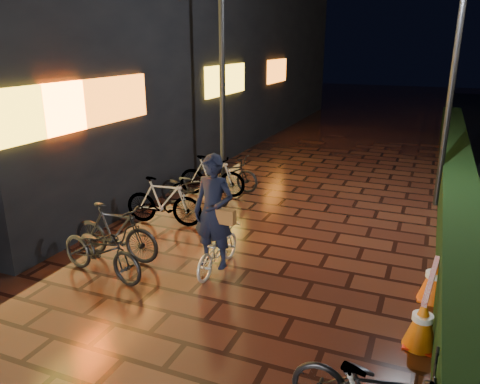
% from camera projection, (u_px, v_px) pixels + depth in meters
% --- Properties ---
extents(ground, '(80.00, 80.00, 0.00)m').
position_uv_depth(ground, '(186.00, 343.00, 6.05)').
color(ground, '#381911').
rests_on(ground, ground).
extents(hedge, '(0.70, 20.00, 1.00)m').
position_uv_depth(hedge, '(456.00, 176.00, 11.72)').
color(hedge, black).
rests_on(hedge, ground).
extents(storefront_block, '(12.09, 22.00, 9.00)m').
position_uv_depth(storefront_block, '(111.00, 21.00, 18.25)').
color(storefront_block, black).
rests_on(storefront_block, ground).
extents(lamp_post_hedge, '(0.49, 0.14, 5.13)m').
position_uv_depth(lamp_post_hedge, '(452.00, 84.00, 10.33)').
color(lamp_post_hedge, black).
rests_on(lamp_post_hedge, ground).
extents(lamp_post_sf, '(0.53, 0.25, 5.64)m').
position_uv_depth(lamp_post_sf, '(222.00, 67.00, 11.91)').
color(lamp_post_sf, black).
rests_on(lamp_post_sf, ground).
extents(cyclist, '(0.74, 1.43, 2.04)m').
position_uv_depth(cyclist, '(215.00, 230.00, 7.74)').
color(cyclist, silver).
rests_on(cyclist, ground).
extents(traffic_barrier, '(0.55, 1.71, 0.69)m').
position_uv_depth(traffic_barrier, '(429.00, 299.00, 6.44)').
color(traffic_barrier, '#D6650B').
rests_on(traffic_barrier, ground).
extents(cart_assembly, '(0.55, 0.58, 0.97)m').
position_uv_depth(cart_assembly, '(466.00, 245.00, 7.78)').
color(cart_assembly, black).
rests_on(cart_assembly, ground).
extents(parked_bikes_storefront, '(2.08, 6.01, 1.03)m').
position_uv_depth(parked_bikes_storefront, '(178.00, 198.00, 10.13)').
color(parked_bikes_storefront, black).
rests_on(parked_bikes_storefront, ground).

